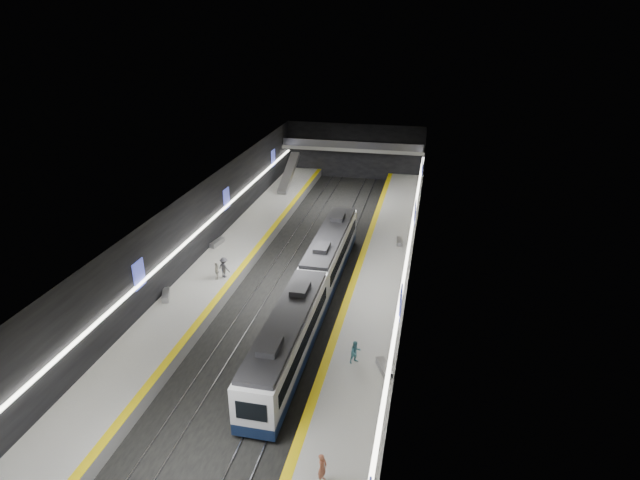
% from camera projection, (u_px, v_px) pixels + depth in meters
% --- Properties ---
extents(ground, '(70.00, 70.00, 0.00)m').
position_uv_depth(ground, '(293.00, 290.00, 47.71)').
color(ground, black).
rests_on(ground, ground).
extents(ceiling, '(20.00, 70.00, 0.04)m').
position_uv_depth(ceiling, '(291.00, 206.00, 44.51)').
color(ceiling, beige).
rests_on(ceiling, wall_left).
extents(wall_left, '(0.04, 70.00, 8.00)m').
position_uv_depth(wall_left, '(185.00, 239.00, 48.07)').
color(wall_left, black).
rests_on(wall_left, ground).
extents(wall_right, '(0.04, 70.00, 8.00)m').
position_uv_depth(wall_right, '(409.00, 260.00, 44.14)').
color(wall_right, black).
rests_on(wall_right, ground).
extents(wall_back, '(20.00, 0.04, 8.00)m').
position_uv_depth(wall_back, '(355.00, 151.00, 77.44)').
color(wall_back, black).
rests_on(wall_back, ground).
extents(platform_left, '(5.00, 70.00, 1.00)m').
position_uv_depth(platform_left, '(214.00, 277.00, 48.98)').
color(platform_left, slate).
rests_on(platform_left, ground).
extents(tile_surface_left, '(5.00, 70.00, 0.02)m').
position_uv_depth(tile_surface_left, '(214.00, 272.00, 48.78)').
color(tile_surface_left, '#A3A39E').
rests_on(tile_surface_left, platform_left).
extents(tactile_strip_left, '(0.60, 70.00, 0.02)m').
position_uv_depth(tactile_strip_left, '(236.00, 274.00, 48.34)').
color(tactile_strip_left, yellow).
rests_on(tactile_strip_left, platform_left).
extents(platform_right, '(5.00, 70.00, 1.00)m').
position_uv_depth(platform_right, '(377.00, 294.00, 46.03)').
color(platform_right, slate).
rests_on(platform_right, ground).
extents(tile_surface_right, '(5.00, 70.00, 0.02)m').
position_uv_depth(tile_surface_right, '(377.00, 289.00, 45.83)').
color(tile_surface_right, '#A3A39E').
rests_on(tile_surface_right, platform_right).
extents(tactile_strip_right, '(0.60, 70.00, 0.02)m').
position_uv_depth(tactile_strip_right, '(352.00, 286.00, 46.26)').
color(tactile_strip_right, yellow).
rests_on(tactile_strip_right, platform_right).
extents(rails, '(6.52, 70.00, 0.12)m').
position_uv_depth(rails, '(293.00, 289.00, 47.68)').
color(rails, gray).
rests_on(rails, ground).
extents(train, '(2.69, 30.04, 3.60)m').
position_uv_depth(train, '(312.00, 288.00, 43.49)').
color(train, '#0F1C39').
rests_on(train, ground).
extents(ad_posters, '(19.94, 53.50, 2.20)m').
position_uv_depth(ad_posters, '(295.00, 240.00, 46.80)').
color(ad_posters, '#454FD1').
rests_on(ad_posters, wall_left).
extents(cove_light_left, '(0.25, 68.60, 0.12)m').
position_uv_depth(cove_light_left, '(187.00, 242.00, 48.11)').
color(cove_light_left, white).
rests_on(cove_light_left, wall_left).
extents(cove_light_right, '(0.25, 68.60, 0.12)m').
position_uv_depth(cove_light_right, '(406.00, 262.00, 44.26)').
color(cove_light_right, white).
rests_on(cove_light_right, wall_right).
extents(mezzanine_bridge, '(20.00, 3.00, 1.50)m').
position_uv_depth(mezzanine_bridge, '(353.00, 148.00, 75.17)').
color(mezzanine_bridge, gray).
rests_on(mezzanine_bridge, wall_left).
extents(escalator, '(1.20, 7.50, 3.92)m').
position_uv_depth(escalator, '(289.00, 173.00, 71.29)').
color(escalator, '#99999E').
rests_on(escalator, platform_left).
extents(bench_left_near, '(1.29, 2.02, 0.48)m').
position_uv_depth(bench_left_near, '(166.00, 295.00, 44.35)').
color(bench_left_near, '#99999E').
rests_on(bench_left_near, platform_left).
extents(bench_left_far, '(0.88, 2.08, 0.49)m').
position_uv_depth(bench_left_far, '(217.00, 243.00, 54.18)').
color(bench_left_far, '#99999E').
rests_on(bench_left_far, platform_left).
extents(bench_right_near, '(1.32, 2.03, 0.48)m').
position_uv_depth(bench_right_near, '(384.00, 368.00, 35.40)').
color(bench_right_near, '#99999E').
rests_on(bench_right_near, platform_right).
extents(bench_right_far, '(0.67, 1.83, 0.44)m').
position_uv_depth(bench_right_far, '(399.00, 241.00, 54.59)').
color(bench_right_far, '#99999E').
rests_on(bench_right_far, platform_right).
extents(passenger_right_a, '(0.55, 0.71, 1.72)m').
position_uv_depth(passenger_right_a, '(322.00, 468.00, 26.91)').
color(passenger_right_a, '#B16142').
rests_on(passenger_right_a, platform_right).
extents(passenger_right_b, '(1.02, 1.00, 1.66)m').
position_uv_depth(passenger_right_b, '(356.00, 352.00, 36.02)').
color(passenger_right_b, teal).
rests_on(passenger_right_b, platform_right).
extents(passenger_left_a, '(0.69, 1.02, 1.61)m').
position_uv_depth(passenger_left_a, '(217.00, 271.00, 47.18)').
color(passenger_left_a, beige).
rests_on(passenger_left_a, platform_left).
extents(passenger_left_b, '(1.40, 1.13, 1.90)m').
position_uv_depth(passenger_left_b, '(224.00, 268.00, 47.46)').
color(passenger_left_b, '#44434B').
rests_on(passenger_left_b, platform_left).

